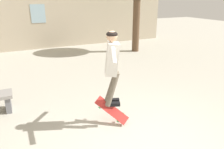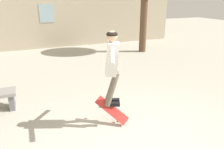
% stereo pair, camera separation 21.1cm
% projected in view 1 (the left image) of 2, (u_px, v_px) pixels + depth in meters
% --- Properties ---
extents(ground_plane, '(40.00, 40.00, 0.00)m').
position_uv_depth(ground_plane, '(139.00, 147.00, 4.00)').
color(ground_plane, '#B2AD9E').
extents(skater, '(0.53, 1.19, 1.53)m').
position_uv_depth(skater, '(112.00, 62.00, 4.28)').
color(skater, silver).
extents(skateboard_flipping, '(0.63, 0.54, 0.54)m').
position_uv_depth(skateboard_flipping, '(112.00, 110.00, 4.68)').
color(skateboard_flipping, red).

